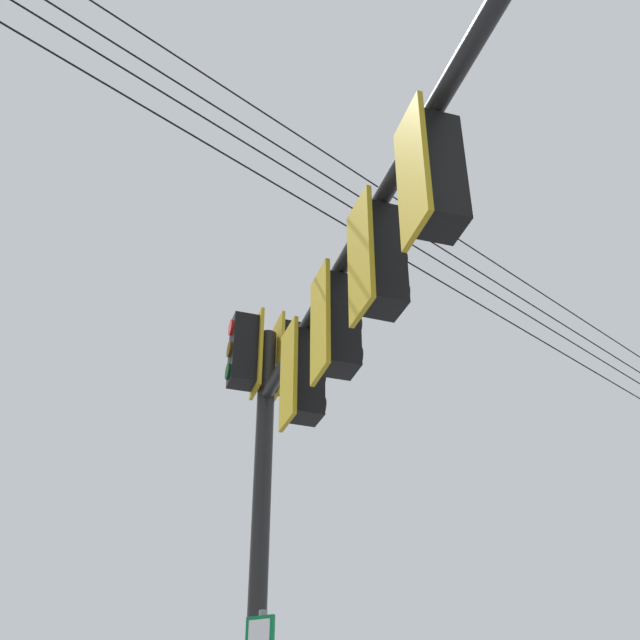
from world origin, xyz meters
The scene contains 2 objects.
signal_mast_assembly centered at (0.70, -0.15, 5.09)m, with size 5.83×2.02×6.95m.
overhead_wire_span centered at (-1.63, 0.41, 9.77)m, with size 17.32×20.88×1.60m.
Camera 1 is at (7.47, -0.37, 1.70)m, focal length 44.71 mm.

